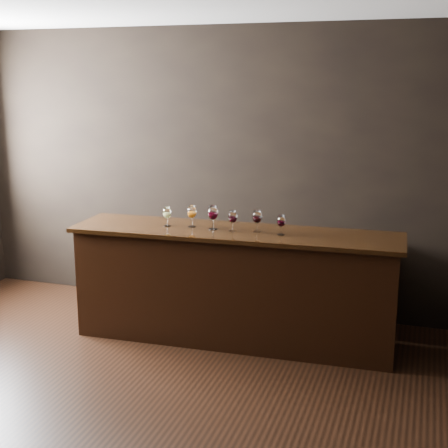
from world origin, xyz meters
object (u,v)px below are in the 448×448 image
(back_bar_shelf, at_px, (258,276))
(glass_red_b, at_px, (233,217))
(glass_white, at_px, (167,213))
(glass_red_d, at_px, (281,222))
(bar_counter, at_px, (234,288))
(glass_amber, at_px, (192,212))
(glass_red_a, at_px, (213,213))
(glass_red_c, at_px, (257,217))

(back_bar_shelf, xyz_separation_m, glass_red_b, (-0.06, -0.65, 0.72))
(glass_white, xyz_separation_m, glass_red_d, (1.04, 0.01, -0.00))
(bar_counter, relative_size, glass_amber, 14.45)
(bar_counter, height_order, glass_amber, glass_amber)
(back_bar_shelf, relative_size, glass_red_d, 13.66)
(bar_counter, height_order, glass_white, glass_white)
(bar_counter, xyz_separation_m, glass_amber, (-0.40, 0.02, 0.65))
(bar_counter, xyz_separation_m, glass_red_a, (-0.19, -0.02, 0.67))
(glass_amber, xyz_separation_m, glass_red_d, (0.82, -0.04, -0.02))
(back_bar_shelf, distance_m, glass_red_d, 1.02)
(glass_red_b, relative_size, glass_red_d, 1.07)
(glass_white, xyz_separation_m, glass_red_c, (0.82, 0.04, 0.01))
(glass_white, distance_m, glass_amber, 0.22)
(bar_counter, xyz_separation_m, glass_white, (-0.62, -0.03, 0.64))
(glass_white, xyz_separation_m, glass_red_b, (0.61, 0.00, 0.00))
(back_bar_shelf, height_order, glass_amber, glass_amber)
(back_bar_shelf, distance_m, glass_red_a, 1.00)
(glass_red_a, xyz_separation_m, glass_red_c, (0.39, 0.03, -0.01))
(glass_white, relative_size, glass_red_c, 0.91)
(glass_red_b, bearing_deg, glass_amber, 173.24)
(glass_white, bearing_deg, glass_red_b, 0.32)
(glass_red_b, bearing_deg, back_bar_shelf, 85.13)
(glass_red_c, distance_m, glass_red_d, 0.22)
(back_bar_shelf, relative_size, glass_red_b, 12.75)
(glass_red_b, height_order, glass_red_d, glass_red_b)
(glass_red_c, xyz_separation_m, glass_red_d, (0.22, -0.03, -0.01))
(glass_red_d, bearing_deg, glass_white, -179.38)
(glass_white, bearing_deg, glass_amber, 13.01)
(glass_white, xyz_separation_m, glass_red_a, (0.43, 0.02, 0.03))
(bar_counter, distance_m, glass_amber, 0.77)
(back_bar_shelf, height_order, glass_red_d, glass_red_d)
(glass_red_b, relative_size, glass_red_c, 0.95)
(back_bar_shelf, bearing_deg, glass_red_a, -110.72)
(bar_counter, xyz_separation_m, glass_red_c, (0.20, 0.01, 0.65))
(glass_white, height_order, glass_red_c, glass_red_c)
(glass_white, relative_size, glass_amber, 0.91)
(glass_red_a, relative_size, glass_red_d, 1.25)
(back_bar_shelf, bearing_deg, glass_red_d, -59.84)
(glass_white, height_order, glass_amber, glass_amber)
(glass_red_c, bearing_deg, glass_red_a, -176.11)
(glass_red_b, bearing_deg, bar_counter, 78.01)
(glass_white, bearing_deg, bar_counter, 3.20)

